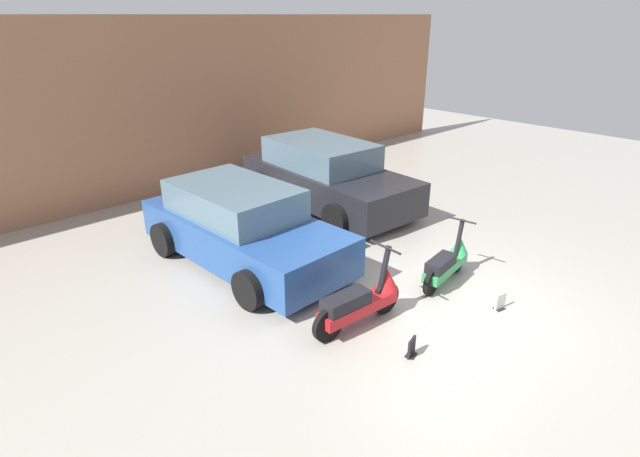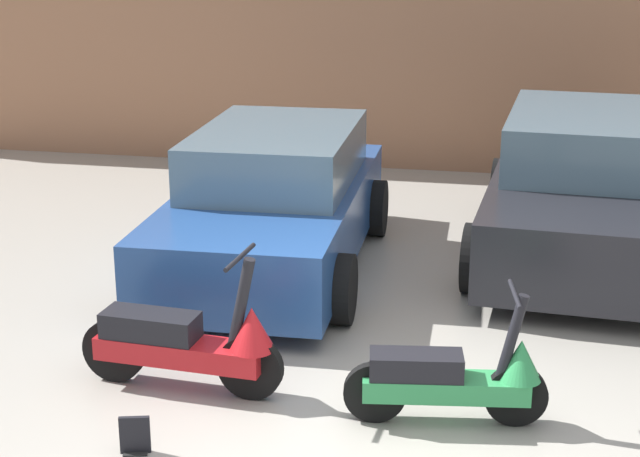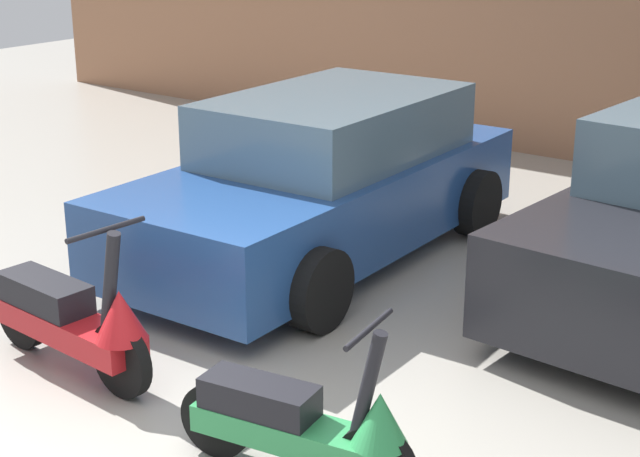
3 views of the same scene
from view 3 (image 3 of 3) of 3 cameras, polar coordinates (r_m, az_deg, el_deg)
name	(u,v)px [view 3 (image 3 of 3)]	position (r m, az deg, el deg)	size (l,w,h in m)	color
scooter_front_left	(73,318)	(6.54, -14.15, -5.07)	(1.59, 0.57, 1.11)	black
scooter_front_right	(303,423)	(5.24, -0.98, -11.24)	(1.41, 0.53, 0.98)	black
car_rear_left	(323,181)	(8.40, 0.18, 2.81)	(2.06, 4.13, 1.39)	navy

